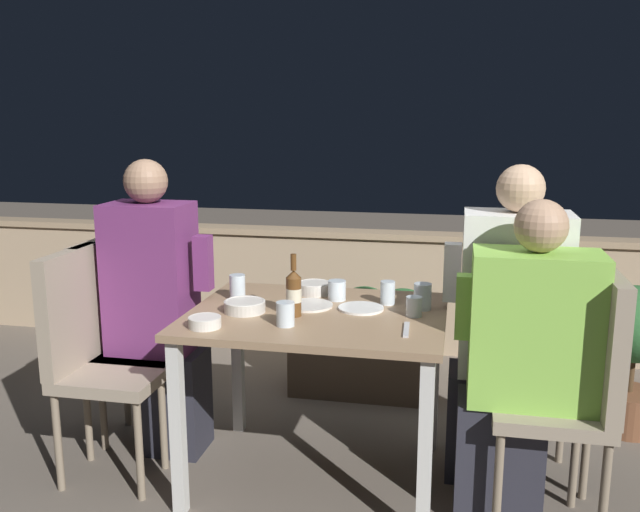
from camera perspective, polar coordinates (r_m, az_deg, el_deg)
name	(u,v)px	position (r m, az deg, el deg)	size (l,w,h in m)	color
ground_plane	(317,477)	(3.05, -0.25, -18.08)	(16.00, 16.00, 0.00)	#665B51
parapet_wall	(370,289)	(4.46, 4.25, -2.82)	(9.00, 0.18, 0.78)	tan
dining_table	(317,334)	(2.79, -0.26, -6.60)	(1.03, 0.82, 0.73)	#937556
planter_hedge	(363,334)	(3.77, 3.66, -6.54)	(0.78, 0.47, 0.60)	brown
chair_left_near	(92,343)	(3.02, -18.62, -6.97)	(0.42, 0.42, 0.97)	gray
chair_left_far	(119,325)	(3.23, -16.59, -5.60)	(0.42, 0.42, 0.97)	gray
person_purple_stripe	(159,307)	(3.12, -13.42, -4.20)	(0.47, 0.26, 1.34)	#282833
chair_right_near	(580,378)	(2.68, 21.03, -9.56)	(0.42, 0.42, 0.97)	gray
person_green_blouse	(522,365)	(2.64, 16.65, -8.77)	(0.51, 0.26, 1.23)	#282833
chair_right_far	(554,350)	(2.94, 19.12, -7.53)	(0.42, 0.42, 0.97)	gray
person_white_polo	(504,326)	(2.89, 15.27, -5.72)	(0.50, 0.26, 1.33)	#282833
beer_bottle	(294,292)	(2.68, -2.23, -3.08)	(0.06, 0.06, 0.25)	brown
plate_0	(361,308)	(2.80, 3.47, -4.41)	(0.19, 0.19, 0.01)	white
plate_1	(309,305)	(2.84, -0.94, -4.17)	(0.20, 0.20, 0.01)	silver
bowl_0	(245,305)	(2.77, -6.36, -4.16)	(0.17, 0.17, 0.05)	beige
bowl_1	(205,321)	(2.60, -9.68, -5.44)	(0.12, 0.12, 0.04)	silver
bowl_2	(314,287)	(3.03, -0.49, -2.64)	(0.15, 0.15, 0.05)	beige
glass_cup_0	(388,293)	(2.87, 5.72, -3.09)	(0.06, 0.06, 0.10)	silver
glass_cup_1	(423,297)	(2.81, 8.63, -3.39)	(0.07, 0.07, 0.11)	silver
glass_cup_2	(237,287)	(2.95, -6.96, -2.62)	(0.07, 0.07, 0.11)	silver
glass_cup_3	(285,314)	(2.58, -2.94, -4.89)	(0.07, 0.07, 0.09)	silver
glass_cup_4	(337,290)	(2.93, 1.44, -2.90)	(0.08, 0.08, 0.09)	silver
glass_cup_5	(414,306)	(2.72, 7.92, -4.23)	(0.06, 0.06, 0.08)	silver
fork_0	(406,330)	(2.55, 7.28, -6.16)	(0.03, 0.17, 0.01)	silver
potted_plant	(634,343)	(3.61, 24.91, -6.66)	(0.41, 0.41, 0.73)	brown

